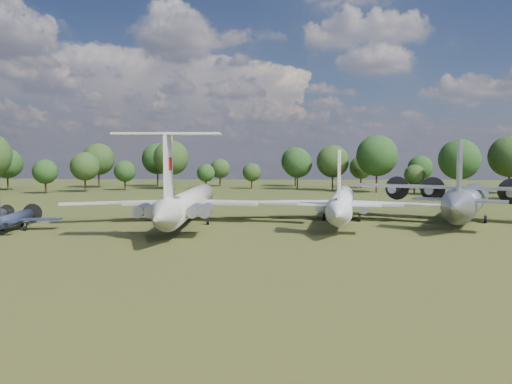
# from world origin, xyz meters

# --- Properties ---
(ground) EXTENTS (300.00, 300.00, 0.00)m
(ground) POSITION_xyz_m (0.00, 0.00, 0.00)
(ground) COLOR #203812
(ground) RESTS_ON ground
(il62_airliner) EXTENTS (41.95, 53.05, 5.00)m
(il62_airliner) POSITION_xyz_m (-0.36, 1.52, 2.50)
(il62_airliner) COLOR silver
(il62_airliner) RESTS_ON ground
(tu104_jet) EXTENTS (40.21, 50.13, 4.60)m
(tu104_jet) POSITION_xyz_m (23.03, 6.27, 2.30)
(tu104_jet) COLOR silver
(tu104_jet) RESTS_ON ground
(an12_transport) EXTENTS (49.85, 51.97, 5.34)m
(an12_transport) POSITION_xyz_m (42.52, 6.31, 2.67)
(an12_transport) COLOR #9EA1A6
(an12_transport) RESTS_ON ground
(small_prop_west) EXTENTS (14.52, 18.16, 2.41)m
(small_prop_west) POSITION_xyz_m (-22.72, -7.75, 1.21)
(small_prop_west) COLOR black
(small_prop_west) RESTS_ON ground
(person_on_il62) EXTENTS (0.77, 0.62, 1.82)m
(person_on_il62) POSITION_xyz_m (0.41, -12.46, 5.91)
(person_on_il62) COLOR #987F4D
(person_on_il62) RESTS_ON il62_airliner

